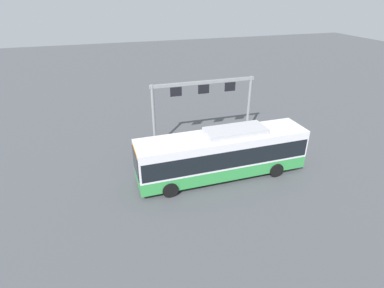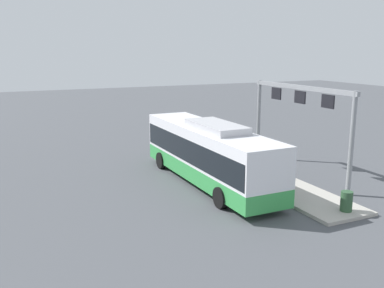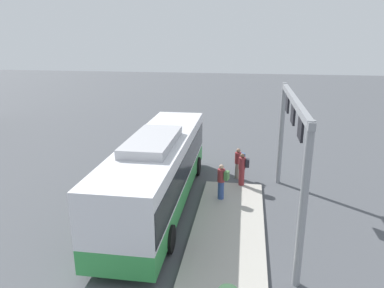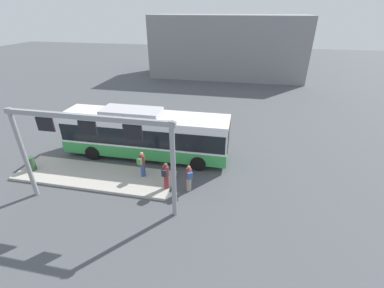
# 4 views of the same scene
# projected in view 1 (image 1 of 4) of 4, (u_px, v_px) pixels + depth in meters

# --- Properties ---
(ground_plane) EXTENTS (120.00, 120.00, 0.00)m
(ground_plane) POSITION_uv_depth(u_px,v_px,m) (221.00, 176.00, 20.99)
(ground_plane) COLOR #4C4F54
(platform_curb) EXTENTS (10.00, 2.80, 0.16)m
(platform_curb) POSITION_uv_depth(u_px,v_px,m) (233.00, 149.00, 24.30)
(platform_curb) COLOR #B2ADA3
(platform_curb) RESTS_ON ground
(bus_main) EXTENTS (11.50, 2.79, 3.46)m
(bus_main) POSITION_uv_depth(u_px,v_px,m) (222.00, 153.00, 20.16)
(bus_main) COLOR green
(bus_main) RESTS_ON ground
(person_boarding) EXTENTS (0.52, 0.60, 1.67)m
(person_boarding) POSITION_uv_depth(u_px,v_px,m) (156.00, 150.00, 22.46)
(person_boarding) COLOR gray
(person_boarding) RESTS_ON ground
(person_waiting_near) EXTENTS (0.35, 0.53, 1.67)m
(person_waiting_near) POSITION_uv_depth(u_px,v_px,m) (173.00, 144.00, 22.94)
(person_waiting_near) COLOR maroon
(person_waiting_near) RESTS_ON platform_curb
(person_waiting_mid) EXTENTS (0.44, 0.59, 1.67)m
(person_waiting_mid) POSITION_uv_depth(u_px,v_px,m) (198.00, 146.00, 22.64)
(person_waiting_mid) COLOR #334C8C
(person_waiting_mid) RESTS_ON platform_curb
(platform_sign_gantry) EXTENTS (8.54, 0.24, 5.20)m
(platform_sign_gantry) POSITION_uv_depth(u_px,v_px,m) (203.00, 99.00, 24.09)
(platform_sign_gantry) COLOR gray
(platform_sign_gantry) RESTS_ON ground
(trash_bin) EXTENTS (0.52, 0.52, 0.90)m
(trash_bin) POSITION_uv_depth(u_px,v_px,m) (278.00, 135.00, 25.40)
(trash_bin) COLOR #2D5133
(trash_bin) RESTS_ON platform_curb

